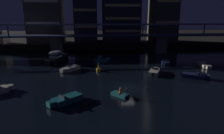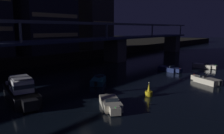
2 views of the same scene
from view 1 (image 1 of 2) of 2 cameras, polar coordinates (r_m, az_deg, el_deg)
name	(u,v)px [view 1 (image 1 of 2)]	position (r m, az deg, el deg)	size (l,w,h in m)	color
ground_plane	(127,87)	(32.29, 4.28, -5.96)	(400.00, 400.00, 0.00)	black
far_riverbank	(103,37)	(111.15, -2.72, 8.79)	(240.00, 80.00, 2.20)	black
river_bridge	(110,40)	(63.14, -0.63, 7.91)	(104.74, 6.40, 9.38)	#605B51
tower_west_tall	(85,2)	(79.33, -7.77, 18.17)	(8.51, 11.77, 29.99)	#282833
tower_central	(121,12)	(77.50, 2.52, 15.70)	(13.54, 11.80, 22.74)	#282833
cabin_cruiser_near_left	(56,58)	(53.03, -15.87, 2.60)	(5.02, 9.33, 2.79)	black
speedboat_near_center	(165,62)	(50.40, 15.24, 1.33)	(2.71, 5.20, 1.16)	#19234C
speedboat_near_right	(71,69)	(43.37, -11.98, -0.47)	(4.14, 4.60, 1.16)	beige
speedboat_mid_left	(66,99)	(27.31, -13.21, -9.18)	(4.56, 4.18, 1.16)	#196066
speedboat_mid_center	(195,76)	(40.29, 22.89, -2.39)	(4.86, 3.61, 1.16)	#19234C
speedboat_mid_right	(101,60)	(51.10, -3.13, 1.97)	(4.78, 3.82, 1.16)	#196066
speedboat_far_center	(205,65)	(50.35, 25.32, 0.46)	(2.31, 5.23, 1.16)	beige
speedboat_far_right	(154,72)	(40.85, 12.24, -1.37)	(3.34, 4.97, 1.16)	beige
channel_buoy	(98,69)	(42.11, -3.96, -0.54)	(0.90, 0.90, 1.76)	yellow
dinghy_with_paddler	(120,94)	(28.69, 2.31, -7.96)	(2.62, 2.64, 1.36)	#196066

